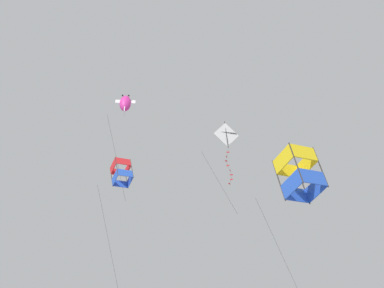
% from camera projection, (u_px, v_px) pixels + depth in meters
% --- Properties ---
extents(kite_fish_far_centre, '(1.51, 1.20, 5.95)m').
position_uv_depth(kite_fish_far_centre, '(125.00, 104.00, 27.18)').
color(kite_fish_far_centre, '#DB2D93').
extents(kite_box_low_drifter, '(3.38, 2.48, 9.28)m').
position_uv_depth(kite_box_low_drifter, '(299.00, 174.00, 23.35)').
color(kite_box_low_drifter, yellow).
extents(kite_box_near_left, '(2.05, 1.44, 8.98)m').
position_uv_depth(kite_box_near_left, '(121.00, 174.00, 24.13)').
color(kite_box_near_left, red).
extents(kite_diamond_mid_left, '(2.33, 1.31, 5.32)m').
position_uv_depth(kite_diamond_mid_left, '(226.00, 136.00, 29.36)').
color(kite_diamond_mid_left, white).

